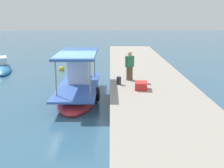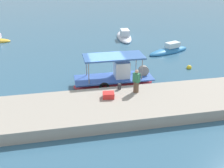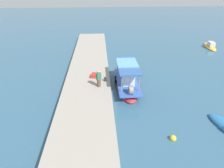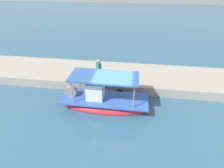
# 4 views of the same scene
# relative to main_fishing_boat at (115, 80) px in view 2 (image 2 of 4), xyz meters

# --- Properties ---
(ground_plane) EXTENTS (120.00, 120.00, 0.00)m
(ground_plane) POSITION_rel_main_fishing_boat_xyz_m (-0.66, 0.22, -0.44)
(ground_plane) COLOR #345E7A
(dock_quay) EXTENTS (36.00, 4.42, 0.74)m
(dock_quay) POSITION_rel_main_fishing_boat_xyz_m (-0.66, -3.89, -0.08)
(dock_quay) COLOR #A2998D
(dock_quay) RESTS_ON ground_plane
(main_fishing_boat) EXTENTS (6.20, 2.20, 2.78)m
(main_fishing_boat) POSITION_rel_main_fishing_boat_xyz_m (0.00, 0.00, 0.00)
(main_fishing_boat) COLOR #C02E37
(main_fishing_boat) RESTS_ON ground_plane
(fisherman_near_bollard) EXTENTS (0.50, 0.51, 1.61)m
(fisherman_near_bollard) POSITION_rel_main_fishing_boat_xyz_m (0.87, -2.78, 1.02)
(fisherman_near_bollard) COLOR brown
(fisherman_near_bollard) RESTS_ON dock_quay
(mooring_bollard) EXTENTS (0.24, 0.24, 0.41)m
(mooring_bollard) POSITION_rel_main_fishing_boat_xyz_m (-0.13, -2.15, 0.50)
(mooring_bollard) COLOR #2D2D33
(mooring_bollard) RESTS_ON dock_quay
(cargo_crate) EXTENTS (0.80, 0.67, 0.36)m
(cargo_crate) POSITION_rel_main_fishing_boat_xyz_m (-1.10, -3.22, 0.47)
(cargo_crate) COLOR red
(cargo_crate) RESTS_ON dock_quay
(marker_buoy) EXTENTS (0.45, 0.45, 0.45)m
(marker_buoy) POSITION_rel_main_fishing_boat_xyz_m (7.27, 2.17, -0.35)
(marker_buoy) COLOR yellow
(marker_buoy) RESTS_ON ground_plane
(moored_boat_mid) EXTENTS (5.20, 3.05, 1.26)m
(moored_boat_mid) POSITION_rel_main_fishing_boat_xyz_m (7.27, 6.87, -0.26)
(moored_boat_mid) COLOR #2B76B6
(moored_boat_mid) RESTS_ON ground_plane
(moored_boat_far) EXTENTS (2.21, 5.54, 1.46)m
(moored_boat_far) POSITION_rel_main_fishing_boat_xyz_m (3.95, 13.18, -0.21)
(moored_boat_far) COLOR silver
(moored_boat_far) RESTS_ON ground_plane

